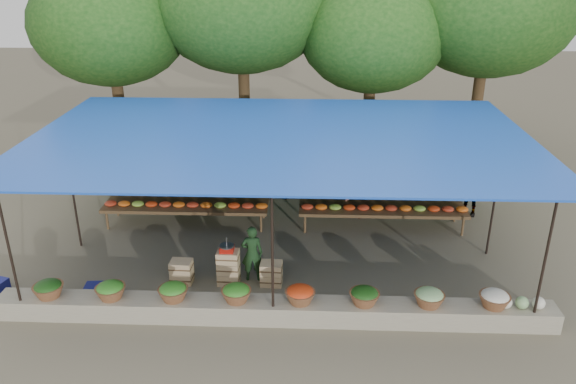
{
  "coord_description": "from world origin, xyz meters",
  "views": [
    {
      "loc": [
        0.63,
        -11.66,
        6.46
      ],
      "look_at": [
        0.16,
        0.2,
        1.4
      ],
      "focal_mm": 35.0,
      "sensor_mm": 36.0,
      "label": 1
    }
  ],
  "objects_px": {
    "vendor_seated": "(252,253)",
    "blue_crate_back": "(97,290)",
    "weighing_scale": "(227,248)",
    "crate_counter": "(227,270)"
  },
  "relations": [
    {
      "from": "crate_counter",
      "to": "vendor_seated",
      "type": "distance_m",
      "value": 0.63
    },
    {
      "from": "vendor_seated",
      "to": "blue_crate_back",
      "type": "relative_size",
      "value": 2.87
    },
    {
      "from": "vendor_seated",
      "to": "blue_crate_back",
      "type": "bearing_deg",
      "value": 9.45
    },
    {
      "from": "weighing_scale",
      "to": "crate_counter",
      "type": "bearing_deg",
      "value": 180.0
    },
    {
      "from": "crate_counter",
      "to": "vendor_seated",
      "type": "xyz_separation_m",
      "value": [
        0.52,
        0.18,
        0.32
      ]
    },
    {
      "from": "crate_counter",
      "to": "weighing_scale",
      "type": "distance_m",
      "value": 0.54
    },
    {
      "from": "vendor_seated",
      "to": "blue_crate_back",
      "type": "height_order",
      "value": "vendor_seated"
    },
    {
      "from": "weighing_scale",
      "to": "blue_crate_back",
      "type": "relative_size",
      "value": 0.73
    },
    {
      "from": "crate_counter",
      "to": "weighing_scale",
      "type": "height_order",
      "value": "weighing_scale"
    },
    {
      "from": "weighing_scale",
      "to": "vendor_seated",
      "type": "relative_size",
      "value": 0.25
    }
  ]
}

